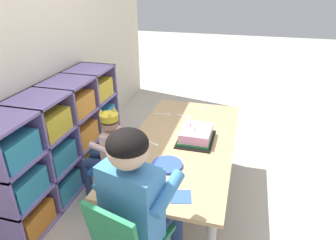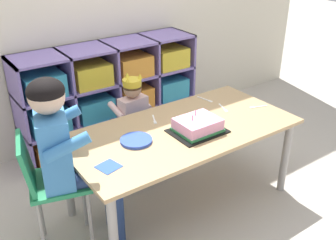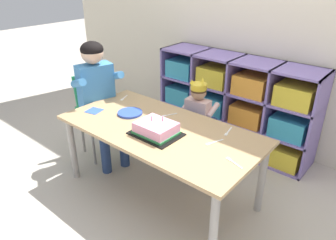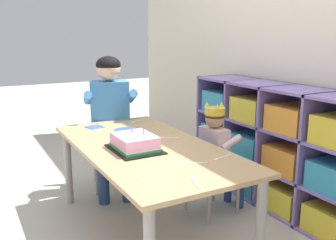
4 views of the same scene
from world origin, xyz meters
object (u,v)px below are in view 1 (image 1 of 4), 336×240
(classroom_chair_blue, at_px, (121,163))
(paper_plate_stack, at_px, (167,165))
(fork_near_child_seat, at_px, (152,143))
(birthday_cake_on_tray, at_px, (196,135))
(fork_scattered_mid_table, at_px, (185,116))
(child_with_crown, at_px, (107,145))
(fork_at_table_front_edge, at_px, (203,108))
(activity_table, at_px, (182,149))
(fork_near_cake_tray, at_px, (122,188))
(adult_helper_seated, at_px, (139,196))
(fork_beside_plate_stack, at_px, (163,114))

(classroom_chair_blue, height_order, paper_plate_stack, paper_plate_stack)
(classroom_chair_blue, height_order, fork_near_child_seat, fork_near_child_seat)
(birthday_cake_on_tray, xyz_separation_m, fork_scattered_mid_table, (0.37, 0.16, -0.04))
(classroom_chair_blue, relative_size, paper_plate_stack, 2.89)
(child_with_crown, xyz_separation_m, birthday_cake_on_tray, (0.10, -0.69, 0.14))
(birthday_cake_on_tray, height_order, paper_plate_stack, birthday_cake_on_tray)
(classroom_chair_blue, xyz_separation_m, fork_scattered_mid_table, (0.46, -0.42, 0.25))
(child_with_crown, xyz_separation_m, fork_at_table_front_edge, (0.69, -0.65, 0.10))
(paper_plate_stack, height_order, fork_at_table_front_edge, paper_plate_stack)
(activity_table, distance_m, fork_near_child_seat, 0.23)
(fork_near_cake_tray, distance_m, fork_scattered_mid_table, 1.05)
(paper_plate_stack, bearing_deg, activity_table, -3.71)
(child_with_crown, relative_size, birthday_cake_on_tray, 2.37)
(child_with_crown, distance_m, paper_plate_stack, 0.65)
(fork_at_table_front_edge, bearing_deg, adult_helper_seated, -165.50)
(classroom_chair_blue, distance_m, fork_at_table_front_edge, 0.91)
(activity_table, bearing_deg, fork_near_cake_tray, 160.86)
(adult_helper_seated, height_order, fork_beside_plate_stack, adult_helper_seated)
(classroom_chair_blue, relative_size, fork_scattered_mid_table, 4.04)
(fork_scattered_mid_table, bearing_deg, child_with_crown, 61.32)
(fork_near_child_seat, bearing_deg, child_with_crown, 20.36)
(child_with_crown, xyz_separation_m, adult_helper_seated, (-0.71, -0.53, 0.19))
(fork_scattered_mid_table, bearing_deg, birthday_cake_on_tray, 132.82)
(fork_near_child_seat, height_order, fork_near_cake_tray, same)
(activity_table, xyz_separation_m, birthday_cake_on_tray, (0.05, -0.09, 0.11))
(fork_beside_plate_stack, bearing_deg, fork_near_cake_tray, 81.33)
(classroom_chair_blue, relative_size, fork_at_table_front_edge, 4.19)
(child_with_crown, relative_size, fork_beside_plate_stack, 5.80)
(birthday_cake_on_tray, relative_size, fork_scattered_mid_table, 2.42)
(activity_table, xyz_separation_m, adult_helper_seated, (-0.76, 0.06, 0.16))
(classroom_chair_blue, distance_m, fork_near_cake_tray, 0.69)
(fork_at_table_front_edge, bearing_deg, fork_scattered_mid_table, 169.81)
(activity_table, height_order, paper_plate_stack, paper_plate_stack)
(activity_table, bearing_deg, fork_scattered_mid_table, 9.07)
(fork_near_child_seat, distance_m, fork_beside_plate_stack, 0.51)
(fork_near_cake_tray, bearing_deg, fork_near_child_seat, -113.89)
(paper_plate_stack, distance_m, fork_near_child_seat, 0.31)
(paper_plate_stack, height_order, fork_beside_plate_stack, paper_plate_stack)
(paper_plate_stack, distance_m, fork_near_cake_tray, 0.34)
(paper_plate_stack, xyz_separation_m, fork_scattered_mid_table, (0.76, 0.05, -0.01))
(fork_at_table_front_edge, relative_size, fork_scattered_mid_table, 0.96)
(fork_beside_plate_stack, bearing_deg, fork_at_table_front_edge, -156.21)
(child_with_crown, height_order, fork_near_child_seat, child_with_crown)
(child_with_crown, xyz_separation_m, fork_beside_plate_stack, (0.47, -0.33, 0.10))
(paper_plate_stack, relative_size, fork_near_child_seat, 1.58)
(birthday_cake_on_tray, distance_m, fork_beside_plate_stack, 0.51)
(fork_beside_plate_stack, relative_size, fork_near_cake_tray, 1.14)
(classroom_chair_blue, bearing_deg, child_with_crown, -90.51)
(child_with_crown, bearing_deg, adult_helper_seated, 31.89)
(fork_beside_plate_stack, xyz_separation_m, fork_scattered_mid_table, (0.00, -0.19, 0.00))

